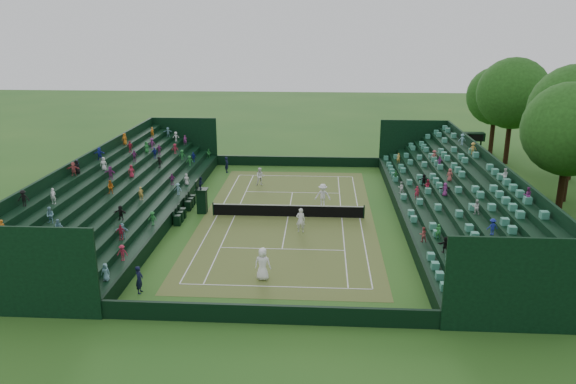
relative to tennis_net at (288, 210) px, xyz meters
name	(u,v)px	position (x,y,z in m)	size (l,w,h in m)	color
ground	(288,217)	(0.00, 0.00, -0.53)	(160.00, 160.00, 0.00)	#24571B
court_surface	(288,217)	(0.00, 0.00, -0.52)	(12.97, 26.77, 0.01)	#3F7025
perimeter_wall_north	(297,161)	(0.00, 15.88, -0.03)	(17.17, 0.20, 1.00)	black
perimeter_wall_south	(268,314)	(0.00, -15.88, -0.03)	(17.17, 0.20, 1.00)	black
perimeter_wall_east	(400,213)	(8.48, 0.00, -0.03)	(0.20, 31.77, 1.00)	black
perimeter_wall_west	(179,209)	(-8.48, 0.00, -0.03)	(0.20, 31.77, 1.00)	black
north_grandstand	(457,201)	(12.66, 0.00, 1.02)	(6.60, 32.00, 4.90)	black
south_grandstand	(125,195)	(-12.66, 0.00, 1.02)	(6.60, 32.00, 4.90)	black
tennis_net	(288,210)	(0.00, 0.00, 0.00)	(11.67, 0.10, 1.06)	black
scoreboard_tower	(474,138)	(17.75, 16.00, 2.62)	(2.00, 1.00, 3.70)	black
tree_row	(546,112)	(21.97, 9.59, 6.30)	(11.45, 35.80, 11.26)	black
umpire_chair	(202,198)	(-6.77, 0.57, 0.72)	(0.93, 0.93, 2.92)	black
courtside_chairs	(185,209)	(-8.03, 0.16, -0.11)	(0.51, 5.48, 1.11)	black
player_near_west	(263,264)	(-0.79, -10.97, 0.45)	(0.96, 0.62, 1.96)	white
player_near_east	(301,220)	(1.09, -3.17, 0.37)	(0.65, 0.43, 1.79)	white
player_far_west	(260,176)	(-3.06, 8.58, 0.29)	(0.80, 0.62, 1.64)	white
player_far_east	(323,196)	(2.64, 2.54, 0.45)	(1.26, 0.73, 1.94)	white
line_judge_north	(227,165)	(-6.86, 12.88, 0.26)	(0.58, 0.38, 1.58)	black
line_judge_south	(139,280)	(-7.39, -13.04, 0.26)	(0.58, 0.38, 1.58)	black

